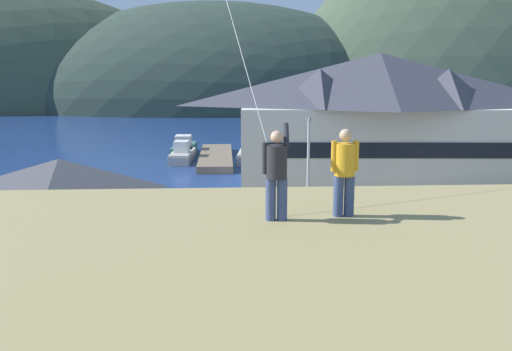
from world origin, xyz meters
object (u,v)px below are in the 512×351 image
parking_light_pole (308,162)px  person_companion (345,170)px  moored_boat_outer_mooring (251,153)px  parked_car_lone_by_shed (404,278)px  person_kite_flyer (277,172)px  storage_shed_near_lot (61,206)px  parked_car_front_row_silver (199,274)px  moored_boat_inner_slip (182,155)px  wharf_dock (216,157)px  parked_car_mid_row_center (492,222)px  moored_boat_wharfside (184,148)px  harbor_lodge (379,116)px

parking_light_pole → person_companion: person_companion is taller
moored_boat_outer_mooring → parked_car_lone_by_shed: 35.49m
moored_boat_outer_mooring → person_kite_flyer: 44.94m
storage_shed_near_lot → parked_car_front_row_silver: size_ratio=1.80×
storage_shed_near_lot → person_kite_flyer: (8.92, -16.00, 4.47)m
storage_shed_near_lot → moored_boat_inner_slip: storage_shed_near_lot is taller
wharf_dock → parked_car_lone_by_shed: parked_car_lone_by_shed is taller
parked_car_mid_row_center → parked_car_lone_by_shed: bearing=-133.4°
moored_boat_inner_slip → parking_light_pole: parking_light_pole is taller
moored_boat_inner_slip → person_companion: person_companion is taller
storage_shed_near_lot → moored_boat_wharfside: size_ratio=1.06×
storage_shed_near_lot → person_kite_flyer: bearing=-60.9°
person_kite_flyer → person_companion: bearing=9.2°
storage_shed_near_lot → parking_light_pole: (12.67, 4.44, 1.26)m
harbor_lodge → person_kite_flyer: (-10.83, -31.36, 1.49)m
moored_boat_wharfside → moored_boat_inner_slip: size_ratio=1.17×
storage_shed_near_lot → moored_boat_wharfside: bearing=83.9°
moored_boat_outer_mooring → parked_car_lone_by_shed: size_ratio=1.87×
harbor_lodge → parked_car_mid_row_center: (2.12, -14.58, -4.38)m
harbor_lodge → wharf_dock: harbor_lodge is taller
harbor_lodge → storage_shed_near_lot: 25.19m
harbor_lodge → parked_car_mid_row_center: bearing=-81.7°
storage_shed_near_lot → person_companion: size_ratio=4.43×
storage_shed_near_lot → moored_boat_inner_slip: size_ratio=1.23×
moored_boat_inner_slip → storage_shed_near_lot: bearing=-97.6°
parked_car_mid_row_center → parking_light_pole: (-9.19, 3.66, 2.65)m
parked_car_mid_row_center → wharf_dock: bearing=118.2°
parked_car_front_row_silver → parked_car_lone_by_shed: (7.83, -0.89, 0.00)m
person_kite_flyer → parking_light_pole: bearing=79.6°
moored_boat_wharfside → moored_boat_outer_mooring: (7.09, -4.29, 0.00)m
moored_boat_wharfside → harbor_lodge: bearing=-47.0°
parked_car_mid_row_center → parking_light_pole: parking_light_pole is taller
wharf_dock → person_companion: 44.87m
moored_boat_outer_mooring → moored_boat_inner_slip: size_ratio=1.27×
wharf_dock → parked_car_front_row_silver: parked_car_front_row_silver is taller
harbor_lodge → moored_boat_inner_slip: size_ratio=3.63×
moored_boat_wharfside → parked_car_lone_by_shed: moored_boat_wharfside is taller
parked_car_mid_row_center → person_companion: (-11.59, -16.56, 5.85)m
moored_boat_wharfside → parked_car_lone_by_shed: 41.10m
parked_car_mid_row_center → harbor_lodge: bearing=98.3°
moored_boat_wharfside → person_companion: size_ratio=4.20×
wharf_dock → parking_light_pole: bearing=-76.8°
wharf_dock → person_companion: size_ratio=8.73×
parked_car_mid_row_center → parked_car_front_row_silver: bearing=-156.0°
parking_light_pole → person_companion: (-2.39, -20.22, 3.19)m
harbor_lodge → moored_boat_wharfside: 24.27m
moored_boat_wharfside → person_kite_flyer: person_kite_flyer is taller
parked_car_front_row_silver → person_companion: person_companion is taller
moored_boat_outer_mooring → person_companion: (-0.32, -44.25, 6.19)m
wharf_dock → moored_boat_outer_mooring: 3.60m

